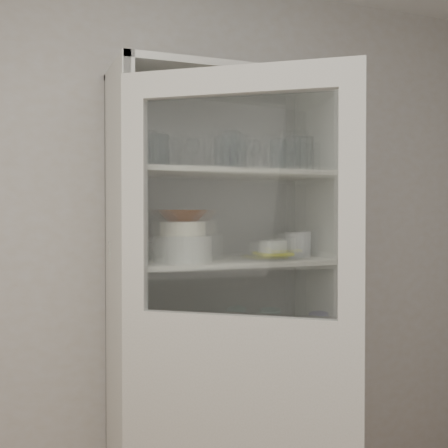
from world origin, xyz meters
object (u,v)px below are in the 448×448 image
object	(u,v)px
goblet_3	(289,156)
plate_stack_back	(130,251)
goblet_1	(193,153)
white_canister	(138,339)
white_ramekin	(273,246)
cupboard_door	(237,377)
goblet_0	(129,153)
plate_stack_front	(183,249)
goblet_2	(253,154)
mug_teal	(258,331)
pantry_cabinet	(219,327)
cream_dish	(168,436)
glass_platter	(273,257)
yellow_trivet	(273,254)
teal_jar	(222,332)
measuring_cups	(179,352)
mug_white	(261,341)
terracotta_bowl	(183,216)
mug_blue	(311,334)
tin_box	(271,420)
grey_bowl_stack	(298,244)
cream_bowl	(183,229)

from	to	relation	value
goblet_3	plate_stack_back	distance (m)	0.91
goblet_1	plate_stack_back	distance (m)	0.54
white_canister	white_ramekin	bearing A→B (deg)	-4.64
cupboard_door	goblet_0	world-z (taller)	cupboard_door
plate_stack_front	white_ramekin	size ratio (longest dim) A/B	1.87
goblet_2	mug_teal	world-z (taller)	goblet_2
pantry_cabinet	cream_dish	xyz separation A→B (m)	(-0.27, -0.08, -0.44)
pantry_cabinet	cupboard_door	bearing A→B (deg)	-104.17
glass_platter	goblet_2	bearing A→B (deg)	106.69
goblet_3	plate_stack_front	bearing A→B (deg)	-164.34
glass_platter	yellow_trivet	size ratio (longest dim) A/B	1.91
goblet_3	yellow_trivet	bearing A→B (deg)	-139.72
cupboard_door	goblet_1	world-z (taller)	cupboard_door
goblet_3	teal_jar	bearing A→B (deg)	-170.77
goblet_1	measuring_cups	size ratio (longest dim) A/B	1.90
mug_teal	goblet_1	bearing A→B (deg)	167.13
goblet_1	mug_teal	distance (m)	0.89
glass_platter	teal_jar	world-z (taller)	glass_platter
goblet_1	mug_white	world-z (taller)	goblet_1
measuring_cups	cream_dish	bearing A→B (deg)	112.62
measuring_cups	terracotta_bowl	bearing A→B (deg)	40.79
plate_stack_back	mug_white	world-z (taller)	plate_stack_back
teal_jar	measuring_cups	size ratio (longest dim) A/B	1.27
pantry_cabinet	teal_jar	distance (m)	0.03
mug_white	mug_blue	bearing A→B (deg)	35.91
glass_platter	teal_jar	xyz separation A→B (m)	(-0.22, 0.07, -0.35)
cupboard_door	glass_platter	world-z (taller)	cupboard_door
goblet_1	pantry_cabinet	bearing A→B (deg)	-27.80
goblet_3	cream_dish	xyz separation A→B (m)	(-0.66, -0.11, -1.26)
measuring_cups	tin_box	bearing A→B (deg)	10.42
goblet_2	white_ramekin	distance (m)	0.46
goblet_2	grey_bowl_stack	distance (m)	0.48
mug_blue	tin_box	bearing A→B (deg)	177.49
plate_stack_back	measuring_cups	distance (m)	0.49
plate_stack_back	yellow_trivet	xyz separation A→B (m)	(0.64, -0.13, -0.02)
plate_stack_back	mug_blue	world-z (taller)	plate_stack_back
cream_bowl	white_canister	world-z (taller)	cream_bowl
goblet_3	mug_white	world-z (taller)	goblet_3
teal_jar	tin_box	bearing A→B (deg)	-9.38
goblet_0	grey_bowl_stack	size ratio (longest dim) A/B	1.27
goblet_0	plate_stack_back	xyz separation A→B (m)	(0.00, -0.02, -0.44)
goblet_2	white_ramekin	size ratio (longest dim) A/B	1.38
teal_jar	cream_dish	world-z (taller)	teal_jar
goblet_3	plate_stack_front	world-z (taller)	goblet_3
goblet_3	measuring_cups	size ratio (longest dim) A/B	1.97
goblet_2	teal_jar	distance (m)	0.86
goblet_0	glass_platter	world-z (taller)	goblet_0
goblet_0	goblet_2	world-z (taller)	goblet_2
terracotta_bowl	cream_dish	bearing A→B (deg)	134.03
plate_stack_front	teal_jar	size ratio (longest dim) A/B	2.10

